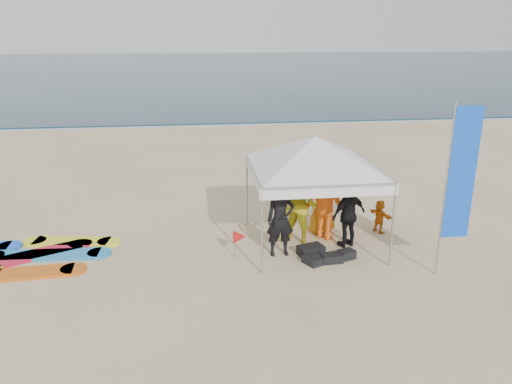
{
  "coord_description": "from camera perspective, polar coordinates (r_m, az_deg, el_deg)",
  "views": [
    {
      "loc": [
        -1.55,
        -8.48,
        4.85
      ],
      "look_at": [
        -0.14,
        2.6,
        1.2
      ],
      "focal_mm": 35.0,
      "sensor_mm": 36.0,
      "label": 1
    }
  ],
  "objects": [
    {
      "name": "person_seated",
      "position": [
        12.8,
        13.94,
        -2.71
      ],
      "size": [
        0.57,
        0.81,
        0.84
      ],
      "primitive_type": "imported",
      "rotation": [
        0.0,
        0.0,
        2.03
      ],
      "color": "orange",
      "rests_on": "ground"
    },
    {
      "name": "marker_pennant",
      "position": [
        11.05,
        -1.88,
        -5.14
      ],
      "size": [
        0.28,
        0.28,
        0.64
      ],
      "color": "#A5A5A8",
      "rests_on": "ground"
    },
    {
      "name": "person_black_a",
      "position": [
        11.06,
        2.8,
        -3.13
      ],
      "size": [
        0.64,
        0.44,
        1.7
      ],
      "primitive_type": "imported",
      "rotation": [
        0.0,
        0.0,
        0.06
      ],
      "color": "black",
      "rests_on": "ground"
    },
    {
      "name": "ocean",
      "position": [
        68.67,
        -6.1,
        13.98
      ],
      "size": [
        160.0,
        84.0,
        0.08
      ],
      "primitive_type": "cube",
      "color": "#0C2633",
      "rests_on": "ground"
    },
    {
      "name": "person_orange_b",
      "position": [
        12.4,
        7.59,
        -0.46
      ],
      "size": [
        1.09,
        0.94,
        1.88
      ],
      "primitive_type": "imported",
      "rotation": [
        0.0,
        0.0,
        3.6
      ],
      "color": "#C56E11",
      "rests_on": "ground"
    },
    {
      "name": "feather_flag",
      "position": [
        10.57,
        22.28,
        1.71
      ],
      "size": [
        0.6,
        0.04,
        3.59
      ],
      "color": "#A5A5A8",
      "rests_on": "ground"
    },
    {
      "name": "ground",
      "position": [
        9.89,
        2.78,
        -11.29
      ],
      "size": [
        120.0,
        120.0,
        0.0
      ],
      "primitive_type": "plane",
      "color": "beige",
      "rests_on": "ground"
    },
    {
      "name": "person_black_b",
      "position": [
        11.7,
        10.55,
        -2.57
      ],
      "size": [
        0.99,
        0.7,
        1.56
      ],
      "primitive_type": "imported",
      "rotation": [
        0.0,
        0.0,
        3.53
      ],
      "color": "black",
      "rests_on": "ground"
    },
    {
      "name": "gear_pile",
      "position": [
        11.22,
        7.55,
        -7.14
      ],
      "size": [
        1.28,
        0.95,
        0.22
      ],
      "color": "black",
      "rests_on": "ground"
    },
    {
      "name": "canopy_tent",
      "position": [
        11.24,
        6.79,
        6.29
      ],
      "size": [
        3.92,
        3.92,
        2.96
      ],
      "color": "#A5A5A8",
      "rests_on": "ground"
    },
    {
      "name": "person_yellow",
      "position": [
        11.53,
        4.86,
        -1.68
      ],
      "size": [
        1.19,
        1.15,
        1.93
      ],
      "primitive_type": "imported",
      "rotation": [
        0.0,
        0.0,
        -0.66
      ],
      "color": "gold",
      "rests_on": "ground"
    },
    {
      "name": "person_orange_a",
      "position": [
        12.03,
        8.1,
        -1.12
      ],
      "size": [
        1.35,
        1.31,
        1.85
      ],
      "primitive_type": "imported",
      "rotation": [
        0.0,
        0.0,
        2.41
      ],
      "color": "orange",
      "rests_on": "ground"
    },
    {
      "name": "shoreline_foam",
      "position": [
        27.16,
        -3.88,
        7.78
      ],
      "size": [
        160.0,
        1.2,
        0.01
      ],
      "primitive_type": "cube",
      "color": "silver",
      "rests_on": "ground"
    }
  ]
}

